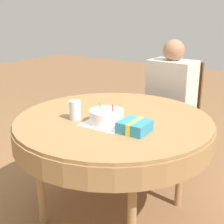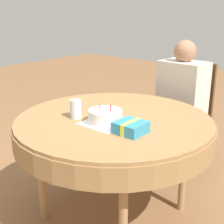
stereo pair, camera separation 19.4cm
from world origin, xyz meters
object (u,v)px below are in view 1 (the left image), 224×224
(chair, at_px, (174,111))
(gift_box, at_px, (135,127))
(birthday_cake, at_px, (107,117))
(drinking_glass, at_px, (75,110))
(person, at_px, (170,93))

(chair, distance_m, gift_box, 1.20)
(birthday_cake, relative_size, drinking_glass, 1.71)
(chair, bearing_deg, birthday_cake, -84.64)
(birthday_cake, distance_m, drinking_glass, 0.21)
(birthday_cake, relative_size, gift_box, 1.25)
(chair, height_order, drinking_glass, chair)
(chair, height_order, person, person)
(chair, relative_size, person, 0.82)
(chair, distance_m, person, 0.21)
(chair, height_order, birthday_cake, chair)
(person, bearing_deg, gift_box, -72.82)
(person, bearing_deg, birthday_cake, -84.12)
(person, height_order, birthday_cake, person)
(chair, distance_m, birthday_cake, 1.15)
(drinking_glass, bearing_deg, person, 80.38)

